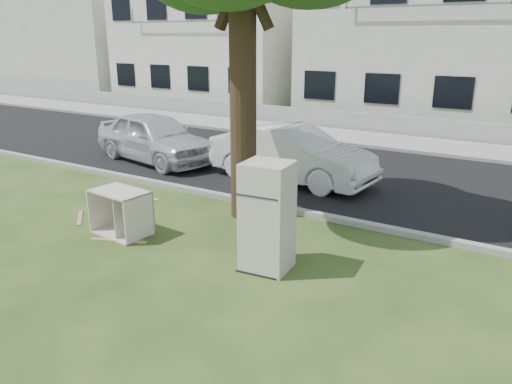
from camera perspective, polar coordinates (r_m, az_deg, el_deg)
The scene contains 16 objects.
ground at distance 9.05m, azimuth -5.53°, elevation -6.39°, with size 120.00×120.00×0.00m, color #2A4217.
road at distance 14.02m, azimuth 9.44°, elevation 2.15°, with size 120.00×7.00×0.01m, color black.
kerb_near at distance 10.95m, azimuth 2.22°, elevation -2.01°, with size 120.00×0.18×0.12m, color gray.
kerb_far at distance 17.27m, azimuth 14.02°, elevation 4.74°, with size 120.00×0.18×0.12m, color gray.
sidewalk at distance 18.62m, azimuth 15.43°, elevation 5.55°, with size 120.00×2.80×0.01m, color gray.
low_wall at distance 20.08m, azimuth 16.86°, elevation 7.26°, with size 120.00×0.15×0.70m, color gray.
townhouse_left at distance 29.49m, azimuth -3.74°, elevation 17.18°, with size 10.20×8.16×7.04m.
townhouse_center at distance 24.57m, azimuth 20.79°, elevation 16.56°, with size 11.22×8.16×7.44m.
filler_left at distance 39.61m, azimuth -20.69°, elevation 15.74°, with size 16.00×9.00×6.40m, color silver.
fridge at distance 7.94m, azimuth 1.29°, elevation -2.85°, with size 0.74×0.68×1.79m, color beige.
cabinet at distance 9.83m, azimuth -15.19°, elevation -2.27°, with size 1.11×0.69×0.87m, color silver.
plank_a at distance 9.64m, azimuth -15.44°, elevation -5.38°, with size 1.09×0.09×0.02m, color tan.
plank_b at distance 11.05m, azimuth -19.48°, elevation -2.80°, with size 0.90×0.09×0.02m, color tan.
plank_c at distance 11.74m, azimuth -12.88°, elevation -1.04°, with size 0.76×0.09×0.02m, color tan.
car_center at distance 12.94m, azimuth 4.11°, elevation 4.36°, with size 1.53×4.40×1.45m, color silver.
car_left at distance 15.32m, azimuth -11.49°, elevation 6.14°, with size 1.73×4.31×1.47m, color silver.
Camera 1 is at (5.08, -6.54, 3.65)m, focal length 35.00 mm.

